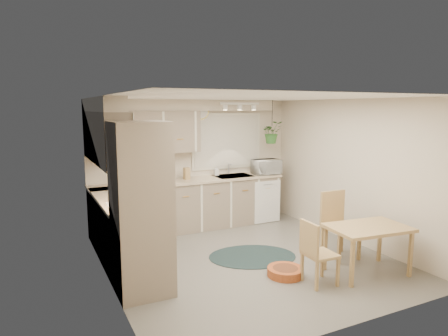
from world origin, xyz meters
The scene contains 35 objects.
floor centered at (0.00, 0.00, 0.00)m, with size 4.20×4.20×0.00m, color #636058.
ceiling centered at (0.00, 0.00, 2.40)m, with size 4.20×4.20×0.00m, color white.
wall_back centered at (0.00, 2.10, 1.20)m, with size 4.00×0.04×2.40m, color beige.
wall_front centered at (0.00, -2.10, 1.20)m, with size 4.00×0.04×2.40m, color beige.
wall_left centered at (-2.00, 0.00, 1.20)m, with size 0.04×4.20×2.40m, color beige.
wall_right centered at (2.00, 0.00, 1.20)m, with size 0.04×4.20×2.40m, color beige.
base_cab_left centered at (-1.70, 0.88, 0.45)m, with size 0.60×1.85×0.90m, color gray.
base_cab_back centered at (-0.20, 1.80, 0.45)m, with size 3.60×0.60×0.90m, color gray.
counter_left centered at (-1.69, 0.88, 0.92)m, with size 0.64×1.89×0.04m, color tan.
counter_back centered at (-0.20, 1.79, 0.92)m, with size 3.64×0.64×0.04m, color tan.
oven_stack centered at (-1.68, -0.38, 1.05)m, with size 0.65×0.65×2.10m, color gray.
wall_oven_face centered at (-1.35, -0.38, 1.05)m, with size 0.02×0.56×0.58m, color silver.
upper_cab_left centered at (-1.82, 1.00, 1.83)m, with size 0.35×2.00×0.75m, color gray.
upper_cab_back centered at (-1.00, 1.93, 1.83)m, with size 2.00×0.35×0.75m, color gray.
soffit_left centered at (-1.85, 1.00, 2.30)m, with size 0.30×2.00×0.20m, color beige.
soffit_back centered at (-0.20, 1.95, 2.30)m, with size 3.60×0.30×0.20m, color beige.
cooktop centered at (-1.68, 0.30, 0.94)m, with size 0.52×0.58×0.02m, color silver.
range_hood centered at (-1.70, 0.30, 1.40)m, with size 0.40×0.60×0.14m, color silver.
window_blinds centered at (0.70, 2.07, 1.60)m, with size 1.40×0.02×1.00m, color silver.
window_frame centered at (0.70, 2.08, 1.60)m, with size 1.50×0.02×1.10m, color beige.
sink centered at (0.70, 1.80, 0.90)m, with size 0.70×0.48×0.10m, color #AEB0B6.
dishwasher_front centered at (1.30, 1.49, 0.42)m, with size 0.58×0.01×0.83m, color silver.
track_light_bar centered at (0.70, 1.55, 2.33)m, with size 0.80×0.04×0.04m, color silver.
wall_clock centered at (0.15, 2.07, 2.18)m, with size 0.30×0.30×0.03m, color gold.
dining_table centered at (1.22, -1.17, 0.33)m, with size 1.06×0.71×0.67m, color tan.
chair_left centered at (0.43, -1.14, 0.42)m, with size 0.39×0.39×0.84m, color tan.
chair_back centered at (1.31, -0.56, 0.50)m, with size 0.47×0.47×0.99m, color tan.
braided_rug centered at (0.12, 0.05, 0.01)m, with size 1.34×1.00×0.01m, color black.
pet_bed centered at (0.17, -0.75, 0.06)m, with size 0.49×0.49×0.11m, color #B35023.
microwave centered at (1.39, 1.70, 1.12)m, with size 0.53×0.29×0.36m, color silver.
soap_bottle centered at (0.40, 1.95, 0.98)m, with size 0.09×0.19×0.09m, color silver.
hanging_plant centered at (1.51, 1.70, 1.72)m, with size 0.40×0.44×0.35m, color #2E6127.
coffee_maker centered at (-0.97, 1.80, 1.10)m, with size 0.18×0.21×0.31m, color black.
toaster centered at (-0.70, 1.82, 1.02)m, with size 0.27×0.15×0.16m, color #AEB0B6.
knife_block centered at (-0.25, 1.85, 1.05)m, with size 0.10×0.10×0.22m, color tan.
Camera 1 is at (-2.84, -4.99, 2.26)m, focal length 32.00 mm.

